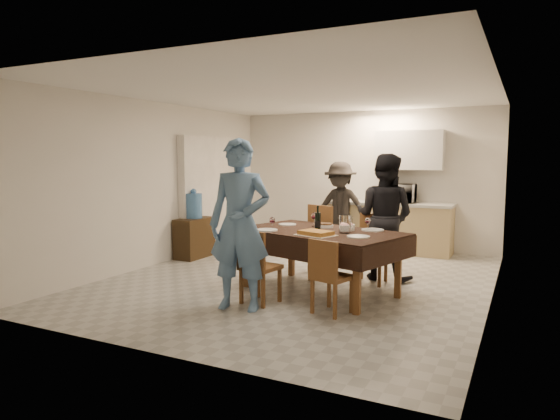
{
  "coord_description": "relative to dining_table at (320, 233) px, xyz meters",
  "views": [
    {
      "loc": [
        2.82,
        -6.3,
        1.72
      ],
      "look_at": [
        -0.16,
        -0.3,
        1.01
      ],
      "focal_mm": 32.0,
      "sensor_mm": 36.0,
      "label": 1
    }
  ],
  "objects": [
    {
      "name": "floor",
      "position": [
        -0.49,
        0.48,
        -0.76
      ],
      "size": [
        5.0,
        6.0,
        0.02
      ],
      "primitive_type": "cube",
      "color": "#A5A6A1",
      "rests_on": "ground"
    },
    {
      "name": "ceiling",
      "position": [
        -0.49,
        0.48,
        1.84
      ],
      "size": [
        5.0,
        6.0,
        0.02
      ],
      "primitive_type": "cube",
      "color": "white",
      "rests_on": "wall_back"
    },
    {
      "name": "wall_back",
      "position": [
        -0.49,
        3.48,
        0.54
      ],
      "size": [
        5.0,
        0.02,
        2.6
      ],
      "primitive_type": "cube",
      "color": "silver",
      "rests_on": "floor"
    },
    {
      "name": "wall_front",
      "position": [
        -0.49,
        -2.52,
        0.54
      ],
      "size": [
        5.0,
        0.02,
        2.6
      ],
      "primitive_type": "cube",
      "color": "silver",
      "rests_on": "floor"
    },
    {
      "name": "wall_left",
      "position": [
        -2.99,
        0.48,
        0.54
      ],
      "size": [
        0.02,
        6.0,
        2.6
      ],
      "primitive_type": "cube",
      "color": "silver",
      "rests_on": "floor"
    },
    {
      "name": "wall_right",
      "position": [
        2.01,
        0.48,
        0.54
      ],
      "size": [
        0.02,
        6.0,
        2.6
      ],
      "primitive_type": "cube",
      "color": "silver",
      "rests_on": "floor"
    },
    {
      "name": "stub_partition",
      "position": [
        -2.91,
        1.68,
        0.29
      ],
      "size": [
        0.15,
        1.4,
        2.1
      ],
      "primitive_type": "cube",
      "color": "white",
      "rests_on": "floor"
    },
    {
      "name": "kitchen_base_cabinet",
      "position": [
        0.11,
        3.16,
        -0.33
      ],
      "size": [
        2.2,
        0.6,
        0.86
      ],
      "primitive_type": "cube",
      "color": "tan",
      "rests_on": "floor"
    },
    {
      "name": "kitchen_worktop",
      "position": [
        0.11,
        3.16,
        0.13
      ],
      "size": [
        2.24,
        0.64,
        0.05
      ],
      "primitive_type": "cube",
      "color": "#A9A9A4",
      "rests_on": "kitchen_base_cabinet"
    },
    {
      "name": "upper_cabinet",
      "position": [
        0.41,
        3.3,
        1.09
      ],
      "size": [
        1.2,
        0.34,
        0.7
      ],
      "primitive_type": "cube",
      "color": "silver",
      "rests_on": "wall_back"
    },
    {
      "name": "dining_table",
      "position": [
        0.0,
        0.0,
        0.0
      ],
      "size": [
        2.29,
        1.72,
        0.8
      ],
      "rotation": [
        0.0,
        0.0,
        -0.29
      ],
      "color": "black",
      "rests_on": "floor"
    },
    {
      "name": "chair_near_left",
      "position": [
        -0.45,
        -0.83,
        -0.22
      ],
      "size": [
        0.46,
        0.46,
        0.48
      ],
      "rotation": [
        0.0,
        0.0,
        -0.16
      ],
      "color": "brown",
      "rests_on": "floor"
    },
    {
      "name": "chair_near_right",
      "position": [
        0.45,
        -0.83,
        -0.25
      ],
      "size": [
        0.47,
        0.48,
        0.45
      ],
      "rotation": [
        0.0,
        0.0,
        -0.28
      ],
      "color": "brown",
      "rests_on": "floor"
    },
    {
      "name": "chair_far_left",
      "position": [
        -0.45,
        0.65,
        -0.14
      ],
      "size": [
        0.6,
        0.61,
        0.55
      ],
      "rotation": [
        0.0,
        0.0,
        2.78
      ],
      "color": "brown",
      "rests_on": "floor"
    },
    {
      "name": "chair_far_right",
      "position": [
        0.45,
        0.66,
        -0.18
      ],
      "size": [
        0.43,
        0.43,
        0.51
      ],
      "rotation": [
        0.0,
        0.0,
        3.15
      ],
      "color": "brown",
      "rests_on": "floor"
    },
    {
      "name": "console",
      "position": [
        -2.77,
        1.13,
        -0.42
      ],
      "size": [
        0.37,
        0.74,
        0.68
      ],
      "primitive_type": "cube",
      "color": "#322210",
      "rests_on": "floor"
    },
    {
      "name": "water_jug",
      "position": [
        -2.77,
        1.13,
        0.14
      ],
      "size": [
        0.28,
        0.28,
        0.43
      ],
      "primitive_type": "cylinder",
      "color": "#4F8BD3",
      "rests_on": "console"
    },
    {
      "name": "wine_bottle",
      "position": [
        -0.05,
        0.05,
        0.19
      ],
      "size": [
        0.08,
        0.08,
        0.31
      ],
      "primitive_type": null,
      "color": "black",
      "rests_on": "dining_table"
    },
    {
      "name": "water_pitcher",
      "position": [
        0.35,
        -0.05,
        0.15
      ],
      "size": [
        0.14,
        0.14,
        0.22
      ],
      "primitive_type": "cylinder",
      "color": "white",
      "rests_on": "dining_table"
    },
    {
      "name": "savoury_tart",
      "position": [
        0.1,
        -0.38,
        0.06
      ],
      "size": [
        0.51,
        0.44,
        0.05
      ],
      "primitive_type": "cube",
      "rotation": [
        0.0,
        0.0,
        -0.31
      ],
      "color": "#B28134",
      "rests_on": "dining_table"
    },
    {
      "name": "salad_bowl",
      "position": [
        0.3,
        0.18,
        0.07
      ],
      "size": [
        0.19,
        0.19,
        0.08
      ],
      "primitive_type": "cylinder",
      "color": "white",
      "rests_on": "dining_table"
    },
    {
      "name": "mushroom_dish",
      "position": [
        -0.05,
        0.28,
        0.06
      ],
      "size": [
        0.22,
        0.22,
        0.04
      ],
      "primitive_type": "cylinder",
      "color": "white",
      "rests_on": "dining_table"
    },
    {
      "name": "wine_glass_a",
      "position": [
        -0.55,
        -0.25,
        0.12
      ],
      "size": [
        0.08,
        0.08,
        0.17
      ],
      "primitive_type": null,
      "color": "white",
      "rests_on": "dining_table"
    },
    {
      "name": "wine_glass_b",
      "position": [
        0.55,
        0.25,
        0.12
      ],
      "size": [
        0.08,
        0.08,
        0.17
      ],
      "primitive_type": null,
      "color": "white",
      "rests_on": "dining_table"
    },
    {
      "name": "wine_glass_c",
      "position": [
        -0.2,
        0.3,
        0.13
      ],
      "size": [
        0.09,
        0.09,
        0.19
      ],
      "primitive_type": null,
      "color": "white",
      "rests_on": "dining_table"
    },
    {
      "name": "plate_near_left",
      "position": [
        -0.6,
        -0.3,
        0.04
      ],
      "size": [
        0.27,
        0.27,
        0.02
      ],
      "primitive_type": "cylinder",
      "color": "white",
      "rests_on": "dining_table"
    },
    {
      "name": "plate_near_right",
      "position": [
        0.6,
        -0.3,
        0.04
      ],
      "size": [
        0.27,
        0.27,
        0.02
      ],
      "primitive_type": "cylinder",
      "color": "white",
      "rests_on": "dining_table"
    },
    {
      "name": "plate_far_left",
      "position": [
        -0.6,
        0.3,
        0.04
      ],
      "size": [
        0.24,
        0.24,
        0.01
      ],
      "primitive_type": "cylinder",
      "color": "white",
      "rests_on": "dining_table"
    },
    {
      "name": "plate_far_right",
      "position": [
        0.6,
        0.3,
        0.04
      ],
      "size": [
        0.28,
        0.28,
        0.02
      ],
      "primitive_type": "cylinder",
      "color": "white",
      "rests_on": "dining_table"
    },
    {
      "name": "microwave",
      "position": [
        0.24,
        3.16,
        0.32
      ],
      "size": [
        0.61,
        0.41,
        0.34
      ],
      "primitive_type": "imported",
      "rotation": [
        0.0,
        0.0,
        3.14
      ],
      "color": "silver",
      "rests_on": "kitchen_worktop"
    },
    {
      "name": "person_near",
      "position": [
        -0.55,
        -1.05,
        0.21
      ],
      "size": [
        0.79,
        0.6,
        1.94
      ],
      "primitive_type": "imported",
      "rotation": [
        0.0,
        0.0,
        0.21
      ],
      "color": "#5981B0",
      "rests_on": "floor"
    },
    {
      "name": "person_far",
      "position": [
        0.55,
        1.05,
        0.13
      ],
      "size": [
        0.94,
        0.78,
        1.77
      ],
      "primitive_type": "imported",
      "rotation": [
        0.0,
        0.0,
        3.01
      ],
      "color": "black",
      "rests_on": "floor"
    },
    {
      "name": "person_kitchen",
      "position": [
        -0.69,
        2.71,
        0.06
      ],
      "size": [
        1.06,
        0.61,
        1.64
      ],
      "primitive_type": "imported",
      "color": "black",
      "rests_on": "floor"
    }
  ]
}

